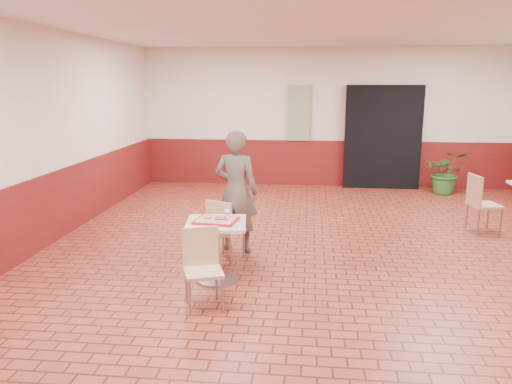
# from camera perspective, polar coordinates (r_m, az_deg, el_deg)

# --- Properties ---
(room_shell) EXTENTS (8.01, 10.01, 3.01)m
(room_shell) POSITION_cam_1_polar(r_m,az_deg,el_deg) (6.07, 9.46, 5.18)
(room_shell) COLOR maroon
(room_shell) RESTS_ON ground
(wainscot_band) EXTENTS (8.00, 10.00, 1.00)m
(wainscot_band) POSITION_cam_1_polar(r_m,az_deg,el_deg) (6.27, 9.13, -3.92)
(wainscot_band) COLOR maroon
(wainscot_band) RESTS_ON ground
(corridor_doorway) EXTENTS (1.60, 0.22, 2.20)m
(corridor_doorway) POSITION_cam_1_polar(r_m,az_deg,el_deg) (11.06, 14.27, 6.08)
(corridor_doorway) COLOR black
(corridor_doorway) RESTS_ON ground
(promo_poster) EXTENTS (0.50, 0.03, 1.20)m
(promo_poster) POSITION_cam_1_polar(r_m,az_deg,el_deg) (10.97, 4.91, 8.99)
(promo_poster) COLOR gray
(promo_poster) RESTS_ON wainscot_band
(main_table) EXTENTS (0.67, 0.67, 0.70)m
(main_table) POSITION_cam_1_polar(r_m,az_deg,el_deg) (5.73, -4.54, -5.62)
(main_table) COLOR beige
(main_table) RESTS_ON ground
(chair_main_front) EXTENTS (0.48, 0.48, 0.81)m
(chair_main_front) POSITION_cam_1_polar(r_m,az_deg,el_deg) (5.13, -6.16, -8.13)
(chair_main_front) COLOR tan
(chair_main_front) RESTS_ON ground
(chair_main_back) EXTENTS (0.49, 0.49, 0.81)m
(chair_main_back) POSITION_cam_1_polar(r_m,az_deg,el_deg) (6.34, -3.75, -4.04)
(chair_main_back) COLOR tan
(chair_main_back) RESTS_ON ground
(customer) EXTENTS (0.66, 0.50, 1.64)m
(customer) POSITION_cam_1_polar(r_m,az_deg,el_deg) (6.68, -2.26, 0.09)
(customer) COLOR brown
(customer) RESTS_ON ground
(serving_tray) EXTENTS (0.47, 0.36, 0.03)m
(serving_tray) POSITION_cam_1_polar(r_m,az_deg,el_deg) (5.66, -4.58, -3.27)
(serving_tray) COLOR #B00D1D
(serving_tray) RESTS_ON main_table
(ring_donut) EXTENTS (0.12, 0.12, 0.03)m
(ring_donut) POSITION_cam_1_polar(r_m,az_deg,el_deg) (5.71, -5.57, -2.84)
(ring_donut) COLOR #BB9A44
(ring_donut) RESTS_ON serving_tray
(long_john_donut) EXTENTS (0.15, 0.09, 0.04)m
(long_john_donut) POSITION_cam_1_polar(r_m,az_deg,el_deg) (5.64, -4.04, -2.95)
(long_john_donut) COLOR #D1863D
(long_john_donut) RESTS_ON serving_tray
(paper_cup) EXTENTS (0.06, 0.06, 0.08)m
(paper_cup) POSITION_cam_1_polar(r_m,az_deg,el_deg) (5.74, -3.34, -2.45)
(paper_cup) COLOR white
(paper_cup) RESTS_ON serving_tray
(chair_second_left) EXTENTS (0.48, 0.48, 0.89)m
(chair_second_left) POSITION_cam_1_polar(r_m,az_deg,el_deg) (8.29, 24.26, -0.89)
(chair_second_left) COLOR tan
(chair_second_left) RESTS_ON ground
(potted_plant) EXTENTS (0.92, 0.83, 0.90)m
(potted_plant) POSITION_cam_1_polar(r_m,az_deg,el_deg) (10.93, 20.96, 2.12)
(potted_plant) COLOR #2C692A
(potted_plant) RESTS_ON ground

